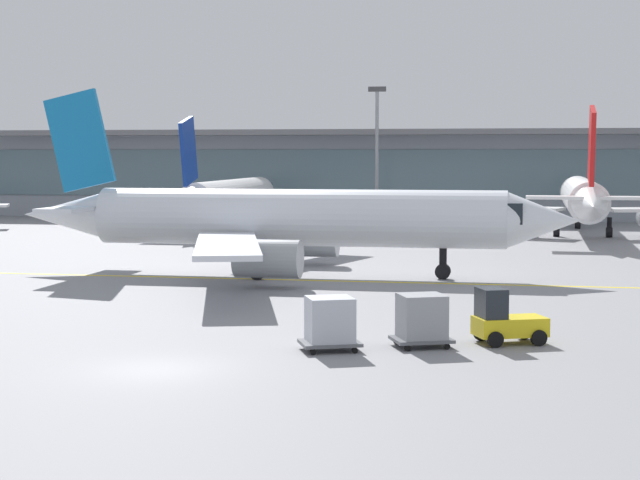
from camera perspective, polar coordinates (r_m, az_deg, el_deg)
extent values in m
plane|color=gray|center=(34.98, -8.88, -6.99)|extent=(400.00, 400.00, 0.00)
cube|color=yellow|center=(58.53, -1.50, -2.19)|extent=(109.98, 2.80, 0.01)
cube|color=#8C939E|center=(115.51, 4.12, 3.47)|extent=(164.36, 8.00, 9.00)
cube|color=slate|center=(111.44, 3.92, 3.65)|extent=(157.79, 0.16, 5.04)
cube|color=slate|center=(114.01, 4.06, 5.86)|extent=(170.93, 11.00, 0.60)
cylinder|color=white|center=(97.36, -4.91, 2.42)|extent=(3.56, 21.98, 3.04)
cone|color=white|center=(109.71, -3.09, 2.69)|extent=(2.98, 3.72, 2.89)
cube|color=black|center=(107.33, -3.41, 2.85)|extent=(2.44, 2.80, 1.07)
cone|color=white|center=(84.56, -7.38, 2.04)|extent=(2.70, 4.93, 2.59)
cube|color=white|center=(98.12, -9.57, 1.90)|extent=(12.82, 6.48, 0.25)
cylinder|color=#999EA3|center=(98.58, -7.93, 1.44)|extent=(1.96, 3.27, 1.88)
cube|color=white|center=(93.82, -0.62, 1.84)|extent=(12.85, 5.95, 0.25)
cylinder|color=#999EA3|center=(95.70, -1.93, 1.38)|extent=(1.96, 3.27, 1.88)
cube|color=navy|center=(85.39, -7.20, 4.84)|extent=(0.42, 4.11, 5.73)
cube|color=white|center=(86.52, -8.51, 2.39)|extent=(4.53, 2.25, 0.21)
cube|color=white|center=(85.14, -5.67, 2.39)|extent=(4.53, 2.25, 0.21)
cylinder|color=black|center=(104.87, -3.76, 1.32)|extent=(0.39, 0.39, 1.61)
cylinder|color=black|center=(104.89, -3.76, 1.10)|extent=(0.51, 0.82, 0.81)
cylinder|color=black|center=(96.35, -6.37, 1.00)|extent=(0.39, 0.39, 1.61)
cylinder|color=black|center=(96.38, -6.36, 0.76)|extent=(0.51, 0.82, 0.81)
cylinder|color=black|center=(95.21, -4.00, 0.97)|extent=(0.39, 0.39, 1.61)
cylinder|color=black|center=(95.24, -4.00, 0.73)|extent=(0.51, 0.82, 0.81)
cylinder|color=white|center=(92.84, 14.13, 2.28)|extent=(4.00, 23.21, 3.21)
cone|color=white|center=(106.30, 13.80, 2.59)|extent=(3.18, 3.95, 3.05)
cube|color=black|center=(103.72, 13.86, 2.76)|extent=(2.60, 2.97, 1.12)
cone|color=white|center=(78.74, 14.60, 1.86)|extent=(2.90, 5.23, 2.73)
cube|color=white|center=(90.98, 9.00, 1.77)|extent=(13.51, 6.96, 0.26)
cylinder|color=#999EA3|center=(92.37, 10.67, 1.23)|extent=(2.10, 3.47, 1.98)
cube|color=red|center=(79.68, 14.63, 5.01)|extent=(0.49, 4.34, 6.05)
cube|color=white|center=(80.03, 12.87, 2.28)|extent=(4.80, 2.43, 0.23)
cube|color=white|center=(80.29, 16.24, 2.22)|extent=(4.80, 2.43, 0.23)
cylinder|color=black|center=(101.04, 13.90, 1.08)|extent=(0.42, 0.42, 1.70)
cylinder|color=black|center=(101.06, 13.89, 0.84)|extent=(0.55, 0.87, 0.85)
cylinder|color=black|center=(91.01, 12.79, 0.71)|extent=(0.42, 0.42, 1.70)
cylinder|color=black|center=(91.04, 12.79, 0.45)|extent=(0.55, 0.87, 0.85)
cylinder|color=black|center=(91.22, 15.52, 0.67)|extent=(0.42, 0.42, 1.70)
cylinder|color=black|center=(91.25, 15.51, 0.40)|extent=(0.55, 0.87, 0.85)
cylinder|color=silver|center=(60.18, -1.14, 1.23)|extent=(23.74, 3.81, 3.29)
cone|color=silver|center=(58.90, 12.12, 1.05)|extent=(4.01, 3.21, 3.12)
cube|color=black|center=(58.87, 9.57, 1.49)|extent=(3.01, 2.63, 1.15)
cone|color=silver|center=(64.73, -13.77, 1.34)|extent=(5.32, 2.91, 2.79)
cube|color=silver|center=(68.85, -1.27, 0.92)|extent=(6.98, 13.84, 0.27)
cylinder|color=#999EA3|center=(65.98, -0.52, -0.04)|extent=(3.52, 2.11, 2.03)
cube|color=silver|center=(52.56, -5.10, -0.29)|extent=(6.44, 13.88, 0.27)
cylinder|color=#999EA3|center=(54.89, -2.86, -1.02)|extent=(3.52, 2.11, 2.03)
cube|color=#1472B2|center=(64.20, -12.99, 5.30)|extent=(4.44, 0.45, 6.19)
cube|color=silver|center=(66.34, -11.78, 1.89)|extent=(2.43, 4.88, 0.23)
cube|color=silver|center=(61.91, -13.50, 1.66)|extent=(2.43, 4.88, 0.23)
cylinder|color=black|center=(59.24, 6.73, -1.30)|extent=(0.43, 0.43, 1.74)
cylinder|color=black|center=(59.29, 6.73, -1.71)|extent=(0.88, 0.55, 0.87)
cylinder|color=black|center=(62.97, -2.44, -0.91)|extent=(0.43, 0.43, 1.74)
cylinder|color=black|center=(63.01, -2.44, -1.30)|extent=(0.88, 0.55, 0.87)
cylinder|color=black|center=(58.67, -3.43, -1.33)|extent=(0.43, 0.43, 1.74)
cylinder|color=black|center=(58.72, -3.43, -1.75)|extent=(0.88, 0.55, 0.87)
cube|color=yellow|center=(39.70, 10.33, -4.65)|extent=(2.93, 2.25, 0.70)
cube|color=#1E2328|center=(39.29, 9.34, -3.41)|extent=(1.29, 1.48, 1.10)
cylinder|color=black|center=(40.72, 11.06, -4.93)|extent=(0.64, 0.42, 0.60)
cylinder|color=black|center=(39.45, 11.86, -5.25)|extent=(0.64, 0.42, 0.60)
cylinder|color=black|center=(40.09, 8.82, -5.05)|extent=(0.64, 0.42, 0.60)
cylinder|color=black|center=(38.80, 9.55, -5.38)|extent=(0.64, 0.42, 0.60)
cube|color=#595B60|center=(38.60, 5.56, -5.42)|extent=(2.54, 2.26, 0.12)
cube|color=gray|center=(38.46, 5.57, -4.16)|extent=(2.04, 1.98, 1.60)
cylinder|color=black|center=(39.51, 6.30, -5.44)|extent=(0.24, 0.17, 0.22)
cylinder|color=black|center=(38.21, 6.96, -5.80)|extent=(0.24, 0.17, 0.22)
cylinder|color=black|center=(39.08, 4.20, -5.54)|extent=(0.24, 0.17, 0.22)
cylinder|color=black|center=(37.76, 4.79, -5.91)|extent=(0.24, 0.17, 0.22)
cube|color=#595B60|center=(37.72, 0.54, -5.64)|extent=(2.54, 2.26, 0.12)
cube|color=#B2B7C1|center=(37.58, 0.54, -4.35)|extent=(2.04, 1.98, 1.60)
cylinder|color=black|center=(38.59, 1.41, -5.66)|extent=(0.24, 0.17, 0.22)
cylinder|color=black|center=(37.25, 1.91, -6.04)|extent=(0.24, 0.17, 0.22)
cylinder|color=black|center=(38.28, -0.79, -5.75)|extent=(0.24, 0.17, 0.22)
cylinder|color=black|center=(36.93, -0.37, -6.14)|extent=(0.24, 0.17, 0.22)
cylinder|color=gray|center=(106.19, 3.12, 4.52)|extent=(0.36, 0.36, 13.29)
cube|color=#3F3F42|center=(106.39, 3.14, 8.23)|extent=(1.80, 0.30, 0.50)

